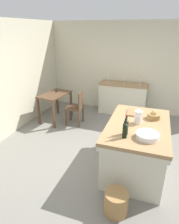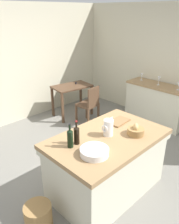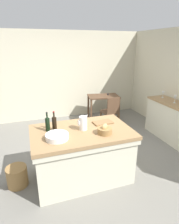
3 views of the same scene
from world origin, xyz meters
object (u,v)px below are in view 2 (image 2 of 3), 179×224
object	(u,v)px
bread_basket	(136,131)
cutting_board	(119,121)
wine_glass_left	(159,79)
wash_bowl	(94,152)
pitcher	(108,127)
wine_bottle_dark	(77,135)
side_cabinet	(156,104)
island_table	(107,162)
wine_bottle_amber	(70,138)
wicker_hamper	(38,217)
wine_glass_far_left	(179,85)
wooden_chair	(89,104)
writing_desk	(72,91)
wine_glass_middle	(142,75)

from	to	relation	value
bread_basket	cutting_board	bearing A→B (deg)	71.25
wine_glass_left	wash_bowl	bearing A→B (deg)	-163.66
pitcher	wine_bottle_dark	xyz separation A→B (m)	(-0.44, 0.13, 0.01)
wine_bottle_dark	side_cabinet	bearing A→B (deg)	10.36
island_table	wine_bottle_amber	size ratio (longest dim) A/B	5.09
island_table	bread_basket	size ratio (longest dim) A/B	7.16
bread_basket	wicker_hamper	xyz separation A→B (m)	(-1.38, 0.35, -0.78)
cutting_board	wine_bottle_dark	world-z (taller)	wine_bottle_dark
wash_bowl	wine_glass_far_left	bearing A→B (deg)	7.58
wooden_chair	wine_bottle_dark	size ratio (longest dim) A/B	2.85
wine_bottle_amber	wine_glass_far_left	xyz separation A→B (m)	(2.95, 0.06, 0.01)
writing_desk	pitcher	size ratio (longest dim) A/B	3.64
bread_basket	wine_bottle_amber	bearing A→B (deg)	155.24
wine_bottle_dark	wicker_hamper	size ratio (longest dim) A/B	0.94
wine_bottle_dark	wicker_hamper	distance (m)	1.08
island_table	wooden_chair	bearing A→B (deg)	52.09
pitcher	wine_glass_middle	distance (m)	2.72
wine_glass_far_left	wine_bottle_dark	bearing A→B (deg)	-178.87
wash_bowl	wine_glass_middle	world-z (taller)	wine_glass_middle
cutting_board	pitcher	bearing A→B (deg)	-160.69
wooden_chair	pitcher	size ratio (longest dim) A/B	3.39
wooden_chair	wine_glass_middle	size ratio (longest dim) A/B	5.58
side_cabinet	wine_glass_middle	size ratio (longest dim) A/B	8.59
wine_bottle_amber	wash_bowl	bearing A→B (deg)	-73.82
wine_bottle_amber	pitcher	bearing A→B (deg)	-13.45
writing_desk	wash_bowl	distance (m)	3.09
island_table	wine_glass_far_left	xyz separation A→B (m)	(2.44, 0.21, 0.55)
writing_desk	cutting_board	xyz separation A→B (m)	(-0.92, -2.18, 0.26)
wash_bowl	wine_bottle_amber	bearing A→B (deg)	106.18
bread_basket	cutting_board	distance (m)	0.42
wash_bowl	wicker_hamper	size ratio (longest dim) A/B	1.00
wooden_chair	wine_glass_left	distance (m)	1.62
side_cabinet	bread_basket	xyz separation A→B (m)	(-2.16, -0.91, 0.49)
pitcher	wine_bottle_amber	size ratio (longest dim) A/B	0.84
cutting_board	wicker_hamper	world-z (taller)	cutting_board
wicker_hamper	wine_glass_middle	bearing A→B (deg)	16.05
writing_desk	wash_bowl	world-z (taller)	wash_bowl
cutting_board	wine_glass_middle	size ratio (longest dim) A/B	2.07
wine_glass_middle	cutting_board	bearing A→B (deg)	-154.47
island_table	pitcher	size ratio (longest dim) A/B	6.07
pitcher	wine_bottle_amber	xyz separation A→B (m)	(-0.55, 0.13, 0.01)
side_cabinet	wine_glass_left	distance (m)	0.59
writing_desk	wash_bowl	xyz separation A→B (m)	(-1.79, -2.51, 0.29)
island_table	wash_bowl	world-z (taller)	wash_bowl
island_table	wine_glass_left	world-z (taller)	wine_glass_left
cutting_board	wine_glass_left	size ratio (longest dim) A/B	1.79
wooden_chair	cutting_board	bearing A→B (deg)	-119.89
side_cabinet	writing_desk	xyz separation A→B (m)	(-1.10, 1.66, 0.18)
wash_bowl	cutting_board	size ratio (longest dim) A/B	1.01
writing_desk	wash_bowl	bearing A→B (deg)	-125.50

